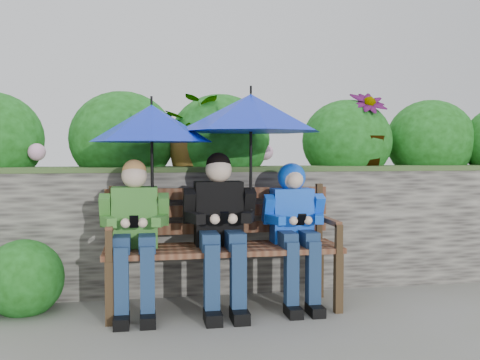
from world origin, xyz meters
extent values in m
plane|color=#69695B|center=(0.00, 0.00, 0.00)|extent=(60.00, 60.00, 0.00)
cube|color=#373432|center=(0.00, 0.75, 0.50)|extent=(8.00, 0.40, 1.00)
cube|color=#2C4925|center=(0.00, 0.75, 1.01)|extent=(8.00, 0.42, 0.04)
cube|color=#2C4925|center=(0.00, 1.95, 0.48)|extent=(8.00, 2.00, 0.96)
ellipsoid|color=#14440F|center=(-0.85, 0.91, 1.26)|extent=(0.87, 0.70, 0.79)
ellipsoid|color=#14440F|center=(-0.03, 0.93, 1.26)|extent=(0.86, 0.69, 0.78)
ellipsoid|color=#14440F|center=(1.16, 1.00, 1.25)|extent=(0.84, 0.67, 0.75)
ellipsoid|color=#14440F|center=(2.03, 1.08, 1.26)|extent=(0.87, 0.69, 0.78)
sphere|color=#D598BF|center=(-1.52, 0.85, 1.15)|extent=(0.14, 0.14, 0.14)
sphere|color=#D598BF|center=(0.36, 0.85, 1.15)|extent=(0.14, 0.14, 0.14)
imported|color=#14440F|center=(-0.30, 0.85, 1.32)|extent=(0.53, 0.46, 0.58)
imported|color=#14440F|center=(1.27, 0.85, 1.36)|extent=(0.37, 0.37, 0.66)
sphere|color=#14440F|center=(-1.53, 0.35, 0.24)|extent=(0.57, 0.57, 0.57)
cube|color=#382918|center=(-0.91, -0.07, 0.21)|extent=(0.06, 0.06, 0.43)
cube|color=#382918|center=(-0.91, 0.36, 0.21)|extent=(0.06, 0.06, 0.43)
cube|color=#382918|center=(0.68, -0.07, 0.21)|extent=(0.06, 0.06, 0.43)
cube|color=#382918|center=(0.68, 0.36, 0.21)|extent=(0.06, 0.06, 0.43)
cube|color=#562F1D|center=(-0.11, -0.04, 0.45)|extent=(1.71, 0.09, 0.04)
cube|color=#562F1D|center=(-0.11, 0.09, 0.45)|extent=(1.71, 0.09, 0.04)
cube|color=#562F1D|center=(-0.11, 0.21, 0.45)|extent=(1.71, 0.09, 0.04)
cube|color=#562F1D|center=(-0.11, 0.33, 0.45)|extent=(1.71, 0.09, 0.04)
cube|color=#382918|center=(-0.91, 0.38, 0.66)|extent=(0.05, 0.05, 0.47)
cube|color=#562F1D|center=(-0.91, 0.14, 0.64)|extent=(0.05, 0.44, 0.04)
cube|color=#382918|center=(-0.91, -0.07, 0.53)|extent=(0.05, 0.05, 0.21)
cube|color=#382918|center=(0.68, 0.38, 0.66)|extent=(0.05, 0.05, 0.47)
cube|color=#562F1D|center=(0.68, 0.14, 0.64)|extent=(0.05, 0.44, 0.04)
cube|color=#382918|center=(0.68, -0.07, 0.53)|extent=(0.05, 0.05, 0.21)
cube|color=#562F1D|center=(-0.11, 0.39, 0.57)|extent=(1.71, 0.03, 0.09)
cube|color=#562F1D|center=(-0.11, 0.39, 0.70)|extent=(1.71, 0.03, 0.09)
cube|color=#562F1D|center=(-0.11, 0.39, 0.83)|extent=(1.71, 0.03, 0.09)
cube|color=#35812A|center=(-0.75, 0.24, 0.68)|extent=(0.32, 0.19, 0.44)
sphere|color=beige|center=(-0.75, 0.22, 0.98)|extent=(0.18, 0.18, 0.18)
sphere|color=#CA8B44|center=(-0.75, 0.23, 1.01)|extent=(0.17, 0.17, 0.17)
cube|color=#1F314A|center=(-0.83, 0.09, 0.52)|extent=(0.11, 0.30, 0.11)
cube|color=#1F314A|center=(-0.83, -0.06, 0.26)|extent=(0.09, 0.10, 0.52)
cube|color=black|center=(-0.83, -0.12, 0.04)|extent=(0.10, 0.21, 0.08)
cube|color=#1F314A|center=(-0.66, 0.09, 0.52)|extent=(0.11, 0.30, 0.11)
cube|color=#1F314A|center=(-0.66, -0.06, 0.26)|extent=(0.09, 0.10, 0.52)
cube|color=black|center=(-0.66, -0.12, 0.04)|extent=(0.10, 0.21, 0.08)
cube|color=#35812A|center=(-0.95, 0.20, 0.74)|extent=(0.08, 0.17, 0.24)
cube|color=#35812A|center=(-0.92, 0.07, 0.67)|extent=(0.12, 0.20, 0.07)
sphere|color=beige|center=(-0.80, -0.01, 0.67)|extent=(0.07, 0.07, 0.07)
cube|color=#35812A|center=(-0.54, 0.20, 0.74)|extent=(0.08, 0.17, 0.24)
cube|color=#35812A|center=(-0.57, 0.07, 0.67)|extent=(0.12, 0.20, 0.07)
sphere|color=beige|center=(-0.69, -0.01, 0.67)|extent=(0.07, 0.07, 0.07)
cube|color=black|center=(-0.75, -0.02, 0.68)|extent=(0.06, 0.07, 0.09)
cube|color=black|center=(-0.14, 0.24, 0.70)|extent=(0.35, 0.20, 0.47)
sphere|color=beige|center=(-0.14, 0.22, 1.02)|extent=(0.19, 0.19, 0.19)
sphere|color=black|center=(-0.14, 0.23, 1.05)|extent=(0.18, 0.18, 0.18)
cube|color=#1F314A|center=(-0.23, 0.08, 0.53)|extent=(0.12, 0.33, 0.12)
cube|color=#1F314A|center=(-0.23, -0.08, 0.26)|extent=(0.10, 0.11, 0.53)
cube|color=black|center=(-0.23, -0.14, 0.04)|extent=(0.11, 0.22, 0.08)
cube|color=#1F314A|center=(-0.05, 0.08, 0.53)|extent=(0.12, 0.33, 0.12)
cube|color=#1F314A|center=(-0.05, -0.08, 0.26)|extent=(0.10, 0.11, 0.53)
cube|color=black|center=(-0.05, -0.14, 0.04)|extent=(0.11, 0.22, 0.08)
cube|color=black|center=(-0.36, 0.19, 0.76)|extent=(0.08, 0.19, 0.26)
cube|color=black|center=(-0.33, 0.06, 0.69)|extent=(0.13, 0.22, 0.07)
sphere|color=beige|center=(-0.20, -0.03, 0.69)|extent=(0.07, 0.07, 0.07)
cube|color=black|center=(0.08, 0.19, 0.76)|extent=(0.08, 0.19, 0.26)
cube|color=black|center=(0.05, 0.06, 0.69)|extent=(0.13, 0.22, 0.07)
sphere|color=beige|center=(-0.08, -0.03, 0.69)|extent=(0.07, 0.07, 0.07)
cube|color=black|center=(-0.14, -0.04, 0.70)|extent=(0.06, 0.07, 0.09)
cube|color=blue|center=(0.42, 0.24, 0.67)|extent=(0.30, 0.18, 0.41)
sphere|color=beige|center=(0.42, 0.22, 0.95)|extent=(0.17, 0.17, 0.17)
sphere|color=blue|center=(0.42, 0.25, 0.96)|extent=(0.21, 0.21, 0.21)
sphere|color=beige|center=(0.42, 0.19, 0.94)|extent=(0.13, 0.13, 0.13)
cube|color=#1F314A|center=(0.34, 0.10, 0.52)|extent=(0.11, 0.29, 0.11)
cube|color=#1F314A|center=(0.34, -0.04, 0.26)|extent=(0.09, 0.10, 0.52)
cube|color=black|center=(0.34, -0.09, 0.04)|extent=(0.10, 0.20, 0.07)
cube|color=#1F314A|center=(0.50, 0.10, 0.52)|extent=(0.11, 0.29, 0.11)
cube|color=#1F314A|center=(0.50, -0.04, 0.26)|extent=(0.09, 0.10, 0.52)
cube|color=black|center=(0.50, -0.09, 0.04)|extent=(0.10, 0.20, 0.07)
cube|color=blue|center=(0.23, 0.20, 0.72)|extent=(0.07, 0.16, 0.23)
cube|color=blue|center=(0.26, 0.08, 0.66)|extent=(0.11, 0.19, 0.06)
sphere|color=beige|center=(0.37, 0.00, 0.66)|extent=(0.06, 0.06, 0.06)
cube|color=blue|center=(0.62, 0.20, 0.72)|extent=(0.07, 0.16, 0.23)
cube|color=blue|center=(0.59, 0.08, 0.66)|extent=(0.11, 0.19, 0.06)
sphere|color=beige|center=(0.48, 0.00, 0.66)|extent=(0.06, 0.06, 0.06)
cube|color=black|center=(0.42, -0.01, 0.67)|extent=(0.06, 0.07, 0.09)
cone|color=#0C25C0|center=(-0.62, 0.19, 1.35)|extent=(0.87, 0.87, 0.26)
cylinder|color=black|center=(-0.62, 0.19, 1.51)|extent=(0.02, 0.02, 0.06)
cylinder|color=black|center=(-0.62, 0.19, 1.03)|extent=(0.02, 0.02, 0.65)
sphere|color=black|center=(-0.62, 0.19, 0.70)|extent=(0.04, 0.04, 0.04)
cone|color=#0C25C0|center=(0.09, 0.17, 1.43)|extent=(1.05, 1.05, 0.27)
cylinder|color=black|center=(0.09, 0.17, 1.60)|extent=(0.02, 0.02, 0.06)
cylinder|color=black|center=(0.09, 0.17, 1.08)|extent=(0.02, 0.02, 0.71)
sphere|color=black|center=(0.09, 0.17, 0.72)|extent=(0.04, 0.04, 0.04)
camera|label=1|loc=(-0.67, -3.66, 1.15)|focal=40.00mm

